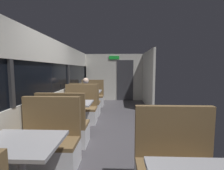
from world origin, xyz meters
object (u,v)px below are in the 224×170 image
object	(u,v)px
bench_mid_window_facing_end	(64,129)
bench_far_window_facing_entry	(92,98)
dining_table_near_window	(20,150)
bench_mid_window_facing_entry	(80,111)
dining_table_far_window	(89,93)
dining_table_mid_window	(73,106)
seated_passenger	(86,99)
bench_near_window_facing_entry	(48,147)
bench_far_window_facing_end	(85,106)

from	to	relation	value
bench_mid_window_facing_end	bench_far_window_facing_entry	size ratio (longest dim) A/B	1.00
bench_mid_window_facing_end	dining_table_near_window	bearing A→B (deg)	-90.00
bench_mid_window_facing_entry	dining_table_far_window	size ratio (longest dim) A/B	1.22
dining_table_mid_window	seated_passenger	bearing A→B (deg)	90.00
seated_passenger	bench_mid_window_facing_entry	bearing A→B (deg)	-90.00
dining_table_near_window	dining_table_mid_window	size ratio (longest dim) A/B	1.00
bench_mid_window_facing_end	dining_table_mid_window	bearing A→B (deg)	90.00
bench_mid_window_facing_end	dining_table_far_window	world-z (taller)	bench_mid_window_facing_end
bench_mid_window_facing_end	bench_far_window_facing_entry	world-z (taller)	same
bench_near_window_facing_entry	seated_passenger	distance (m)	2.94
dining_table_far_window	dining_table_near_window	bearing A→B (deg)	-90.00
seated_passenger	bench_near_window_facing_entry	bearing A→B (deg)	-90.00
dining_table_mid_window	bench_mid_window_facing_entry	size ratio (longest dim) A/B	0.82
dining_table_mid_window	dining_table_far_window	bearing A→B (deg)	90.00
bench_mid_window_facing_entry	dining_table_far_window	distance (m)	1.47
bench_far_window_facing_entry	dining_table_far_window	bearing A→B (deg)	-90.00
bench_mid_window_facing_entry	dining_table_mid_window	bearing A→B (deg)	-90.00
bench_mid_window_facing_end	seated_passenger	world-z (taller)	seated_passenger
bench_far_window_facing_entry	bench_far_window_facing_end	bearing A→B (deg)	-90.00
bench_mid_window_facing_end	bench_far_window_facing_entry	bearing A→B (deg)	90.00
dining_table_mid_window	bench_far_window_facing_end	distance (m)	1.47
bench_far_window_facing_end	bench_near_window_facing_entry	bearing A→B (deg)	-90.00
bench_near_window_facing_entry	seated_passenger	world-z (taller)	seated_passenger
dining_table_far_window	seated_passenger	distance (m)	0.64
dining_table_near_window	bench_mid_window_facing_end	distance (m)	1.47
dining_table_far_window	bench_far_window_facing_end	distance (m)	0.77
dining_table_near_window	bench_mid_window_facing_end	bearing A→B (deg)	90.00
bench_far_window_facing_entry	seated_passenger	bearing A→B (deg)	-90.00
bench_mid_window_facing_end	bench_far_window_facing_entry	xyz separation A→B (m)	(0.00, 3.53, 0.00)
seated_passenger	bench_far_window_facing_end	bearing A→B (deg)	-90.00
bench_mid_window_facing_entry	seated_passenger	world-z (taller)	seated_passenger
bench_far_window_facing_entry	dining_table_near_window	bearing A→B (deg)	-90.00
dining_table_near_window	seated_passenger	size ratio (longest dim) A/B	0.71
dining_table_far_window	bench_mid_window_facing_end	bearing A→B (deg)	-90.00
dining_table_near_window	dining_table_far_window	distance (m)	4.26
bench_mid_window_facing_entry	bench_far_window_facing_end	xyz separation A→B (m)	(0.00, 0.73, 0.00)
bench_near_window_facing_entry	bench_far_window_facing_entry	bearing A→B (deg)	90.00
dining_table_near_window	dining_table_far_window	xyz separation A→B (m)	(0.00, 4.26, 0.00)
bench_far_window_facing_entry	bench_near_window_facing_entry	bearing A→B (deg)	-90.00
bench_far_window_facing_end	seated_passenger	xyz separation A→B (m)	(0.00, 0.07, 0.21)
dining_table_near_window	bench_near_window_facing_entry	size ratio (longest dim) A/B	0.82
bench_near_window_facing_entry	bench_far_window_facing_end	world-z (taller)	same
bench_near_window_facing_entry	bench_mid_window_facing_entry	xyz separation A→B (m)	(0.00, 2.13, 0.00)
dining_table_far_window	bench_far_window_facing_entry	xyz separation A→B (m)	(0.00, 0.70, -0.31)
dining_table_far_window	dining_table_mid_window	bearing A→B (deg)	-90.00
bench_mid_window_facing_entry	bench_far_window_facing_entry	bearing A→B (deg)	90.00
bench_near_window_facing_entry	bench_far_window_facing_end	distance (m)	2.86
dining_table_near_window	bench_far_window_facing_entry	size ratio (longest dim) A/B	0.82
dining_table_mid_window	seated_passenger	distance (m)	1.51
dining_table_near_window	bench_near_window_facing_entry	world-z (taller)	bench_near_window_facing_entry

